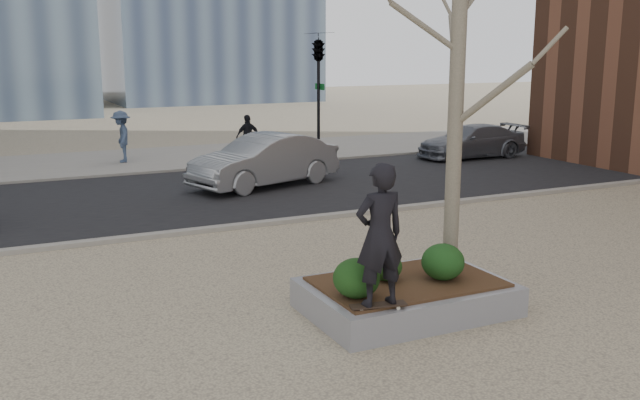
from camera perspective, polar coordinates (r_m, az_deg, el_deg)
name	(u,v)px	position (r m, az deg, el deg)	size (l,w,h in m)	color
ground	(348,322)	(10.61, 2.28, -9.70)	(120.00, 120.00, 0.00)	tan
street	(175,197)	(19.66, -11.49, 0.27)	(60.00, 8.00, 0.02)	black
far_sidewalk	(126,161)	(26.41, -15.29, 3.04)	(60.00, 6.00, 0.02)	gray
planter	(407,297)	(11.01, 6.94, -7.72)	(3.00, 2.00, 0.45)	gray
planter_mulch	(407,282)	(10.93, 6.97, -6.51)	(2.70, 1.70, 0.04)	#382314
sycamore_tree	(458,58)	(11.19, 10.97, 11.11)	(2.80, 2.80, 6.60)	gray
shrub_left	(356,278)	(10.06, 2.93, -6.26)	(0.67, 0.67, 0.57)	#163210
shrub_middle	(385,266)	(10.83, 5.24, -5.31)	(0.51, 0.51, 0.44)	black
shrub_right	(443,262)	(10.97, 9.81, -4.90)	(0.65, 0.65, 0.55)	#103513
skateboard	(378,307)	(9.82, 4.69, -8.52)	(0.78, 0.20, 0.07)	black
skateboarder	(380,235)	(9.51, 4.79, -2.80)	(0.71, 0.47, 1.95)	black
car_silver	(264,161)	(20.65, -4.47, 3.16)	(1.58, 4.54, 1.49)	#909398
car_third	(471,141)	(26.71, 12.01, 4.62)	(1.68, 4.13, 1.20)	slate
pedestrian_b	(121,137)	(25.94, -15.60, 4.91)	(1.17, 0.67, 1.80)	#394A67
pedestrian_c	(248,137)	(25.99, -5.78, 5.06)	(0.93, 0.39, 1.59)	black
traffic_light_far	(319,96)	(25.88, -0.12, 8.28)	(0.60, 2.48, 4.50)	black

